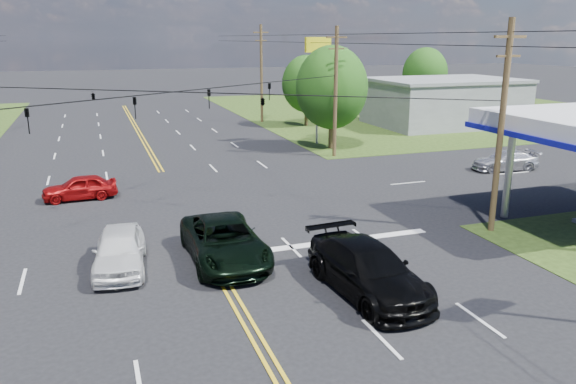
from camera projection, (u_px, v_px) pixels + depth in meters
name	position (u px, v px, depth m)	size (l,w,h in m)	color
ground	(180.00, 205.00, 30.13)	(280.00, 280.00, 0.00)	black
grass_ne	(421.00, 109.00, 70.39)	(46.00, 48.00, 0.03)	#253812
stop_bar	(324.00, 243.00, 24.43)	(10.00, 0.50, 0.02)	silver
retail_ne	(444.00, 103.00, 57.29)	(14.00, 10.00, 4.40)	slate
pole_se	(501.00, 125.00, 24.77)	(1.60, 0.28, 9.50)	#48331E
pole_ne	(336.00, 91.00, 41.15)	(1.60, 0.28, 9.50)	#48331E
pole_right_far	(261.00, 73.00, 58.38)	(1.60, 0.28, 10.00)	#48331E
span_wire_signals	(174.00, 92.00, 28.54)	(26.00, 18.00, 1.13)	black
power_lines	(177.00, 39.00, 26.03)	(26.04, 100.00, 0.64)	black
tree_right_a	(332.00, 88.00, 44.21)	(5.70, 5.70, 8.18)	#48331E
tree_right_b	(306.00, 84.00, 56.10)	(4.94, 4.94, 7.09)	#48331E
tree_far_r	(425.00, 74.00, 67.04)	(5.32, 5.32, 7.63)	#48331E
pickup_dkgreen	(224.00, 241.00, 22.33)	(2.79, 6.05, 1.68)	black
suv_black	(368.00, 269.00, 19.51)	(2.44, 5.99, 1.74)	black
pickup_white	(120.00, 250.00, 21.52)	(1.88, 4.66, 1.59)	silver
sedan_red	(80.00, 187.00, 30.99)	(1.60, 3.97, 1.35)	#950A0B
sedan_far	(505.00, 161.00, 37.88)	(1.82, 4.48, 1.30)	#B8B7BC
polesign_ne	(318.00, 60.00, 45.73)	(2.40, 0.70, 8.72)	#A5A5AA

